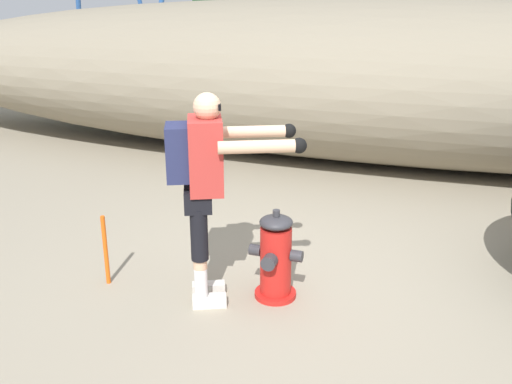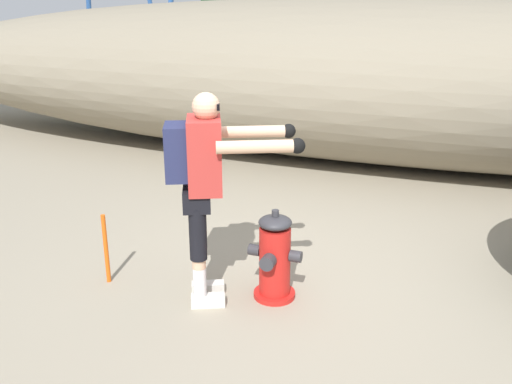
{
  "view_description": "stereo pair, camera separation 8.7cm",
  "coord_description": "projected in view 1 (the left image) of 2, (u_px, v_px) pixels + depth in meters",
  "views": [
    {
      "loc": [
        1.12,
        -3.9,
        2.3
      ],
      "look_at": [
        -0.3,
        0.22,
        0.75
      ],
      "focal_mm": 39.78,
      "sensor_mm": 36.0,
      "label": 1
    },
    {
      "loc": [
        1.2,
        -3.87,
        2.3
      ],
      "look_at": [
        -0.3,
        0.22,
        0.75
      ],
      "focal_mm": 39.78,
      "sensor_mm": 36.0,
      "label": 2
    }
  ],
  "objects": [
    {
      "name": "ground_plane",
      "position": [
        282.0,
        294.0,
        4.59
      ],
      "size": [
        56.0,
        56.0,
        0.04
      ],
      "primitive_type": "cube",
      "color": "gray"
    },
    {
      "name": "dirt_embankment",
      "position": [
        368.0,
        81.0,
        7.95
      ],
      "size": [
        16.52,
        3.2,
        2.22
      ],
      "primitive_type": "ellipsoid",
      "color": "gray",
      "rests_on": "ground_plane"
    },
    {
      "name": "fire_hydrant",
      "position": [
        276.0,
        258.0,
        4.41
      ],
      "size": [
        0.43,
        0.38,
        0.74
      ],
      "color": "red",
      "rests_on": "ground_plane"
    },
    {
      "name": "utility_worker",
      "position": [
        206.0,
        175.0,
        4.13
      ],
      "size": [
        1.04,
        0.77,
        1.63
      ],
      "rotation": [
        0.0,
        0.0,
        0.44
      ],
      "color": "beige",
      "rests_on": "ground_plane"
    },
    {
      "name": "survey_stake",
      "position": [
        106.0,
        250.0,
        4.63
      ],
      "size": [
        0.04,
        0.04,
        0.6
      ],
      "primitive_type": "cylinder",
      "color": "#E55914",
      "rests_on": "ground_plane"
    }
  ]
}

